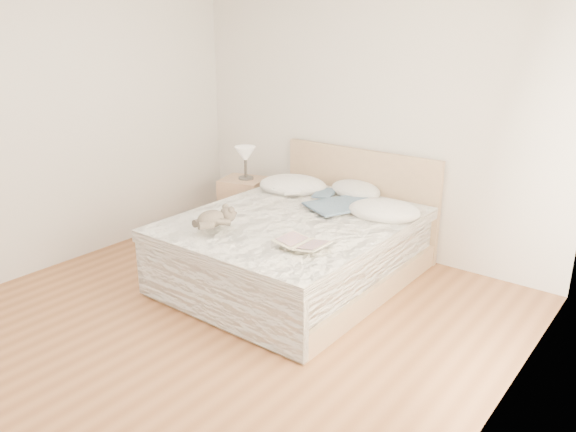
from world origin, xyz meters
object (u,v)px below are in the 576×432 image
at_px(bed, 300,246).
at_px(childrens_book, 302,244).
at_px(nightstand, 244,203).
at_px(photo_book, 288,190).
at_px(table_lamp, 245,156).
at_px(teddy_bear, 211,226).

distance_m(bed, childrens_book, 0.82).
height_order(nightstand, photo_book, photo_book).
height_order(bed, table_lamp, bed).
relative_size(nightstand, teddy_bear, 1.84).
bearing_deg(nightstand, table_lamp, 38.10).
bearing_deg(table_lamp, bed, -29.11).
height_order(bed, childrens_book, bed).
height_order(childrens_book, teddy_bear, teddy_bear).
bearing_deg(photo_book, teddy_bear, -108.48).
bearing_deg(photo_book, table_lamp, 135.29).
height_order(nightstand, childrens_book, childrens_book).
height_order(table_lamp, teddy_bear, table_lamp).
bearing_deg(table_lamp, childrens_book, -37.02).
xyz_separation_m(table_lamp, childrens_book, (1.71, -1.29, -0.18)).
bearing_deg(table_lamp, photo_book, -18.46).
xyz_separation_m(bed, nightstand, (-1.27, 0.67, -0.03)).
relative_size(table_lamp, teddy_bear, 1.17).
relative_size(photo_book, teddy_bear, 1.06).
bearing_deg(bed, photo_book, 137.18).
xyz_separation_m(photo_book, childrens_book, (0.93, -1.03, 0.00)).
xyz_separation_m(nightstand, photo_book, (0.80, -0.24, 0.35)).
xyz_separation_m(bed, table_lamp, (-1.24, 0.69, 0.51)).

